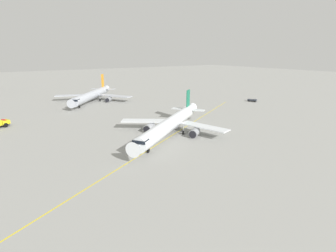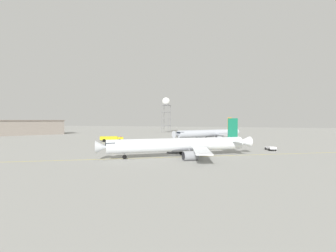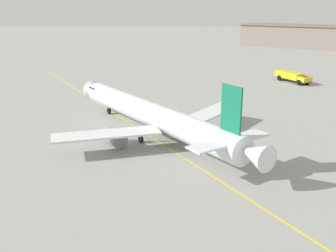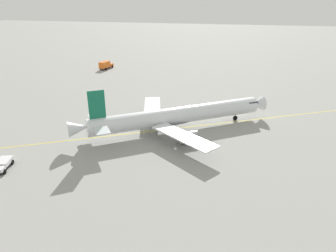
{
  "view_description": "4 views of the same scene",
  "coord_description": "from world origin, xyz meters",
  "px_view_note": "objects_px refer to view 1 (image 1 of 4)",
  "views": [
    {
      "loc": [
        -36.83,
        -62.43,
        22.95
      ],
      "look_at": [
        2.31,
        -2.77,
        2.7
      ],
      "focal_mm": 28.09,
      "sensor_mm": 36.0,
      "label": 1
    },
    {
      "loc": [
        21.74,
        -66.32,
        10.04
      ],
      "look_at": [
        -18.03,
        49.02,
        7.15
      ],
      "focal_mm": 25.63,
      "sensor_mm": 36.0,
      "label": 2
    },
    {
      "loc": [
        60.03,
        0.12,
        19.48
      ],
      "look_at": [
        5.54,
        -0.48,
        2.28
      ],
      "focal_mm": 41.47,
      "sensor_mm": 36.0,
      "label": 3
    },
    {
      "loc": [
        -9.68,
        56.85,
        26.63
      ],
      "look_at": [
        4.3,
        0.69,
        2.17
      ],
      "focal_mm": 32.39,
      "sensor_mm": 36.0,
      "label": 4
    }
  ],
  "objects_px": {
    "baggage_truck_truck": "(252,100)",
    "pushback_tug_truck": "(190,108)",
    "airliner_secondary": "(92,95)",
    "airliner_main": "(171,124)"
  },
  "relations": [
    {
      "from": "airliner_main",
      "to": "pushback_tug_truck",
      "type": "distance_m",
      "value": 34.02
    },
    {
      "from": "airliner_main",
      "to": "airliner_secondary",
      "type": "relative_size",
      "value": 1.07
    },
    {
      "from": "airliner_secondary",
      "to": "baggage_truck_truck",
      "type": "bearing_deg",
      "value": 95.77
    },
    {
      "from": "airliner_secondary",
      "to": "baggage_truck_truck",
      "type": "distance_m",
      "value": 76.04
    },
    {
      "from": "baggage_truck_truck",
      "to": "pushback_tug_truck",
      "type": "relative_size",
      "value": 0.87
    },
    {
      "from": "airliner_main",
      "to": "pushback_tug_truck",
      "type": "bearing_deg",
      "value": -172.66
    },
    {
      "from": "airliner_secondary",
      "to": "pushback_tug_truck",
      "type": "xyz_separation_m",
      "value": [
        27.46,
        -39.82,
        -2.22
      ]
    },
    {
      "from": "baggage_truck_truck",
      "to": "pushback_tug_truck",
      "type": "xyz_separation_m",
      "value": [
        -36.21,
        1.68,
        0.09
      ]
    },
    {
      "from": "baggage_truck_truck",
      "to": "pushback_tug_truck",
      "type": "height_order",
      "value": "pushback_tug_truck"
    },
    {
      "from": "airliner_main",
      "to": "pushback_tug_truck",
      "type": "height_order",
      "value": "airliner_main"
    }
  ]
}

